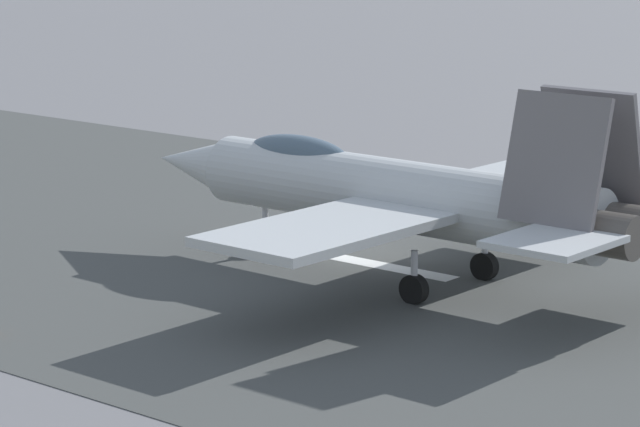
{
  "coord_description": "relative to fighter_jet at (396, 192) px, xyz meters",
  "views": [
    {
      "loc": [
        -26.77,
        33.15,
        10.37
      ],
      "look_at": [
        -2.17,
        3.56,
        2.2
      ],
      "focal_mm": 85.42,
      "sensor_mm": 36.0,
      "label": 1
    }
  ],
  "objects": [
    {
      "name": "ground_plane",
      "position": [
        2.7,
        -1.0,
        -2.44
      ],
      "size": [
        400.0,
        400.0,
        0.0
      ],
      "primitive_type": "plane",
      "color": "slate"
    },
    {
      "name": "runway_strip",
      "position": [
        2.68,
        -1.0,
        -2.43
      ],
      "size": [
        240.0,
        26.0,
        0.02
      ],
      "color": "#3F413F",
      "rests_on": "ground"
    },
    {
      "name": "fighter_jet",
      "position": [
        0.0,
        0.0,
        0.0
      ],
      "size": [
        16.74,
        14.66,
        5.64
      ],
      "color": "#ABAFB0",
      "rests_on": "ground"
    }
  ]
}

